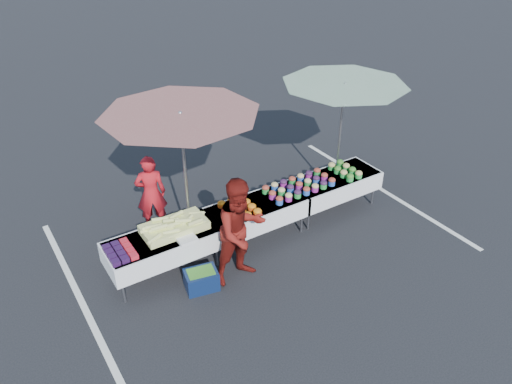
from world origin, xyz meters
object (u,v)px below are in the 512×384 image
table_left (163,245)px  storage_bin (201,279)px  customer (241,231)px  table_center (256,212)px  umbrella_right (344,94)px  vendor (151,193)px  table_right (333,184)px  umbrella_left (181,126)px

table_left → storage_bin: 0.84m
customer → storage_bin: 1.02m
table_center → umbrella_right: size_ratio=0.71×
customer → umbrella_right: (2.99, 1.15, 1.30)m
vendor → customer: bearing=126.3°
vendor → umbrella_right: size_ratio=0.58×
table_center → customer: customer is taller
vendor → storage_bin: 2.07m
storage_bin → umbrella_right: bearing=27.6°
customer → umbrella_right: bearing=18.7°
table_center → table_right: (1.80, 0.00, 0.00)m
umbrella_right → table_right: bearing=-136.4°
table_center → table_right: 1.80m
customer → umbrella_right: umbrella_right is taller
vendor → umbrella_right: 4.04m
vendor → table_left: bearing=93.2°
vendor → customer: size_ratio=0.82×
storage_bin → table_center: bearing=35.6°
umbrella_left → umbrella_right: umbrella_left is taller
table_left → table_center: bearing=0.0°
vendor → customer: (0.66, -2.09, 0.16)m
table_right → vendor: size_ratio=1.23×
customer → umbrella_right: 3.45m
customer → umbrella_left: (-0.34, 1.19, 1.44)m
table_center → storage_bin: (-1.46, -0.65, -0.41)m
umbrella_right → storage_bin: (-3.68, -1.05, -2.05)m
table_left → vendor: bearing=74.5°
table_center → umbrella_right: 2.79m
table_right → vendor: 3.50m
table_center → storage_bin: 1.65m
table_right → umbrella_right: umbrella_right is taller
umbrella_left → storage_bin: size_ratio=5.43×
table_left → table_center: (1.80, 0.00, 0.00)m
table_center → table_right: bearing=0.0°
vendor → umbrella_left: size_ratio=0.48×
umbrella_right → vendor: bearing=165.6°
table_center → table_left: bearing=180.0°
table_left → storage_bin: bearing=-62.4°
table_left → table_right: size_ratio=1.00×
customer → storage_bin: customer is taller
table_left → vendor: size_ratio=1.23×
table_right → umbrella_left: 3.44m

